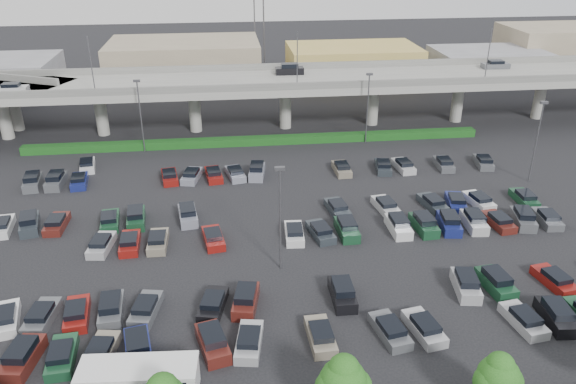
# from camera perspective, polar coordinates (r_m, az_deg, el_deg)

# --- Properties ---
(ground) EXTENTS (280.00, 280.00, 0.00)m
(ground) POSITION_cam_1_polar(r_m,az_deg,el_deg) (59.90, -1.57, -3.54)
(ground) COLOR black
(overpass) EXTENTS (150.00, 13.00, 15.80)m
(overpass) POSITION_cam_1_polar(r_m,az_deg,el_deg) (87.14, -3.74, 10.77)
(overpass) COLOR gray
(overpass) RESTS_ON ground
(hedge) EXTENTS (66.00, 1.60, 1.10)m
(hedge) POSITION_cam_1_polar(r_m,az_deg,el_deg) (82.40, -3.18, 5.22)
(hedge) COLOR #134315
(hedge) RESTS_ON ground
(tree_row) EXTENTS (65.07, 3.66, 5.94)m
(tree_row) POSITION_cam_1_polar(r_m,az_deg,el_deg) (36.59, 3.57, -18.90)
(tree_row) COLOR #332316
(tree_row) RESTS_ON ground
(shuttle_bus) EXTENTS (8.10, 3.24, 2.55)m
(shuttle_bus) POSITION_cam_1_polar(r_m,az_deg,el_deg) (41.13, -14.88, -17.92)
(shuttle_bus) COLOR white
(shuttle_bus) RESTS_ON ground
(parked_cars) EXTENTS (63.05, 41.68, 1.67)m
(parked_cars) POSITION_cam_1_polar(r_m,az_deg,el_deg) (55.36, -2.35, -5.46)
(parked_cars) COLOR #551C16
(parked_cars) RESTS_ON ground
(light_poles) EXTENTS (66.90, 48.38, 10.30)m
(light_poles) POSITION_cam_1_polar(r_m,az_deg,el_deg) (58.79, -5.83, 2.51)
(light_poles) COLOR #4D4D52
(light_poles) RESTS_ON ground
(distant_buildings) EXTENTS (138.00, 24.00, 9.00)m
(distant_buildings) POSITION_cam_1_polar(r_m,az_deg,el_deg) (117.97, 1.71, 13.12)
(distant_buildings) COLOR slate
(distant_buildings) RESTS_ON ground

